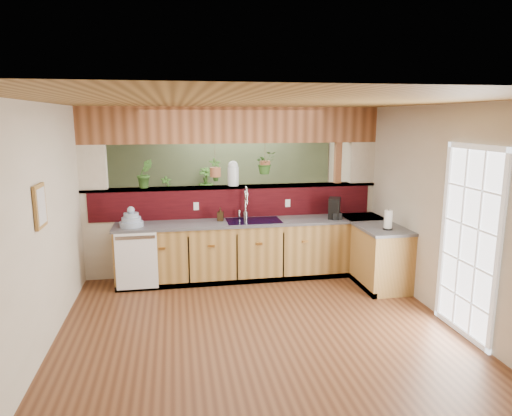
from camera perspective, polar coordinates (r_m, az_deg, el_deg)
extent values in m
cube|color=#56301A|center=(6.25, -1.02, -11.73)|extent=(4.60, 7.00, 0.01)
cube|color=brown|center=(5.76, -1.11, 12.85)|extent=(4.60, 7.00, 0.01)
cube|color=beige|center=(9.30, -4.50, 4.16)|extent=(4.60, 0.02, 2.60)
cube|color=beige|center=(2.62, 11.59, -14.67)|extent=(4.60, 0.02, 2.60)
cube|color=beige|center=(5.96, -23.47, -0.71)|extent=(0.02, 7.00, 2.60)
cube|color=beige|center=(6.62, 18.98, 0.73)|extent=(0.02, 7.00, 2.60)
cube|color=beige|center=(7.31, -2.73, -2.74)|extent=(4.60, 0.15, 1.35)
cube|color=#35060B|center=(7.13, -2.68, 0.61)|extent=(4.40, 0.02, 0.45)
cube|color=brown|center=(7.17, -2.78, 2.65)|extent=(4.60, 0.21, 0.04)
cube|color=brown|center=(7.09, -2.86, 10.31)|extent=(4.60, 0.15, 0.55)
cube|color=beige|center=(7.17, -19.75, 4.67)|extent=(0.40, 0.15, 0.70)
cube|color=beige|center=(7.68, 12.99, 5.43)|extent=(0.40, 0.15, 0.70)
cube|color=brown|center=(7.59, 10.07, 2.43)|extent=(0.10, 0.10, 2.60)
cube|color=brown|center=(7.17, -2.78, 2.65)|extent=(4.60, 0.21, 0.04)
cube|color=brown|center=(7.09, -2.86, 10.31)|extent=(4.60, 0.15, 0.55)
cube|color=#4D5D3F|center=(9.28, -4.49, 4.15)|extent=(4.55, 0.02, 2.55)
cube|color=olive|center=(7.05, -0.29, -5.32)|extent=(4.10, 0.60, 0.86)
cube|color=#49494E|center=(6.93, -0.29, -1.75)|extent=(4.14, 0.64, 0.04)
cube|color=olive|center=(7.15, 14.35, -5.43)|extent=(0.60, 1.48, 0.86)
cube|color=#49494E|center=(7.04, 14.52, -1.92)|extent=(0.64, 1.52, 0.04)
cube|color=olive|center=(7.54, 12.98, -4.51)|extent=(0.60, 0.60, 0.86)
cube|color=#49494E|center=(7.43, 13.13, -1.17)|extent=(0.64, 0.64, 0.04)
cube|color=black|center=(6.92, 0.10, -9.04)|extent=(4.10, 0.06, 0.08)
cube|color=black|center=(7.17, 12.21, -8.57)|extent=(0.06, 1.48, 0.08)
cube|color=white|center=(6.67, -14.71, -6.48)|extent=(0.58, 0.02, 0.82)
cube|color=#B7B7B2|center=(6.56, -14.87, -3.60)|extent=(0.54, 0.01, 0.05)
cube|color=black|center=(6.93, -0.29, -1.71)|extent=(0.82, 0.50, 0.03)
cube|color=black|center=(6.92, -1.84, -2.46)|extent=(0.34, 0.40, 0.16)
cube|color=black|center=(6.99, 1.24, -2.33)|extent=(0.34, 0.40, 0.16)
cube|color=white|center=(5.59, 25.00, -4.21)|extent=(0.06, 1.02, 2.16)
cube|color=olive|center=(5.15, -25.40, 0.21)|extent=(0.03, 0.35, 0.45)
cube|color=silver|center=(5.14, -25.23, 0.22)|extent=(0.01, 0.27, 0.37)
cylinder|color=#B7B7B2|center=(7.10, -1.33, -0.84)|extent=(0.08, 0.08, 0.11)
cylinder|color=#B7B7B2|center=(7.06, -1.34, 0.71)|extent=(0.03, 0.03, 0.30)
torus|color=#B7B7B2|center=(6.96, -1.25, 1.83)|extent=(0.22, 0.05, 0.22)
cylinder|color=#B7B7B2|center=(6.87, -1.12, 1.07)|extent=(0.03, 0.03, 0.13)
cylinder|color=#B7B7B2|center=(7.08, -2.12, -0.70)|extent=(0.03, 0.03, 0.11)
cylinder|color=#8D9DB6|center=(6.79, -15.29, -1.94)|extent=(0.34, 0.34, 0.07)
cylinder|color=#8D9DB6|center=(6.78, -15.32, -1.38)|extent=(0.27, 0.27, 0.06)
cylinder|color=#8D9DB6|center=(6.76, -15.35, -0.86)|extent=(0.21, 0.21, 0.06)
sphere|color=#8D9DB6|center=(6.75, -15.38, -0.24)|extent=(0.11, 0.11, 0.11)
imported|color=#362613|center=(6.92, -4.47, -0.78)|extent=(0.11, 0.11, 0.20)
cube|color=black|center=(7.18, 9.77, -0.01)|extent=(0.17, 0.28, 0.32)
cube|color=black|center=(7.11, 10.00, -1.00)|extent=(0.15, 0.11, 0.11)
cylinder|color=silver|center=(7.13, 9.92, -0.61)|extent=(0.08, 0.08, 0.08)
cylinder|color=black|center=(6.66, 16.13, -2.49)|extent=(0.14, 0.14, 0.02)
cylinder|color=#B7B7B2|center=(6.63, 16.19, -1.35)|extent=(0.02, 0.02, 0.29)
cylinder|color=white|center=(6.63, 16.19, -1.35)|extent=(0.11, 0.11, 0.25)
cylinder|color=silver|center=(7.15, -2.88, 3.97)|extent=(0.18, 0.18, 0.29)
sphere|color=silver|center=(7.13, -2.89, 5.29)|extent=(0.16, 0.16, 0.16)
imported|color=#2C551D|center=(7.09, -13.72, 4.20)|extent=(0.29, 0.26, 0.44)
cylinder|color=brown|center=(7.08, -5.14, 6.50)|extent=(0.01, 0.01, 0.38)
cylinder|color=brown|center=(7.11, -5.11, 4.49)|extent=(0.17, 0.17, 0.14)
imported|color=#2C551D|center=(7.09, -5.14, 6.26)|extent=(0.22, 0.18, 0.36)
cylinder|color=brown|center=(7.19, 1.14, 6.98)|extent=(0.01, 0.01, 0.29)
cylinder|color=brown|center=(7.21, 1.13, 5.35)|extent=(0.16, 0.16, 0.14)
imported|color=#2C551D|center=(7.19, 1.14, 7.07)|extent=(0.39, 0.36, 0.35)
cube|color=black|center=(9.14, -8.67, -1.14)|extent=(1.40, 0.68, 0.90)
imported|color=#2C551D|center=(9.03, -11.17, 2.73)|extent=(0.21, 0.15, 0.37)
imported|color=#2C551D|center=(9.04, -6.27, 3.38)|extent=(0.33, 0.33, 0.53)
imported|color=#2C551D|center=(8.32, 5.82, -3.22)|extent=(0.80, 0.74, 0.74)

